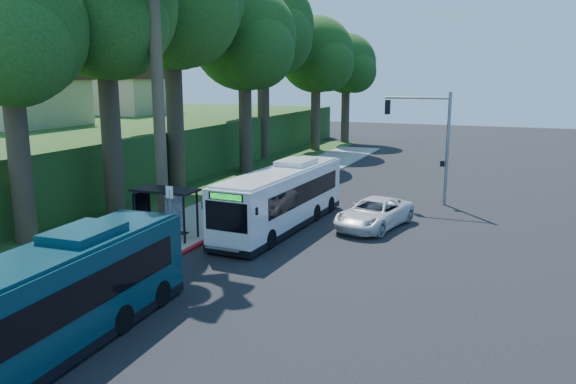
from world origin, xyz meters
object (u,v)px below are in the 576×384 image
at_px(white_bus, 283,197).
at_px(pickup, 374,213).
at_px(teal_bus, 46,302).
at_px(bus_shelter, 163,203).

bearing_deg(white_bus, pickup, 23.90).
height_order(teal_bus, pickup, teal_bus).
relative_size(bus_shelter, teal_bus, 0.28).
bearing_deg(pickup, white_bus, -145.95).
bearing_deg(bus_shelter, teal_bus, -71.36).
xyz_separation_m(bus_shelter, pickup, (9.21, 5.92, -1.04)).
bearing_deg(pickup, teal_bus, -94.35).
bearing_deg(bus_shelter, white_bus, 41.78).
distance_m(bus_shelter, white_bus, 6.25).
height_order(bus_shelter, teal_bus, teal_bus).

